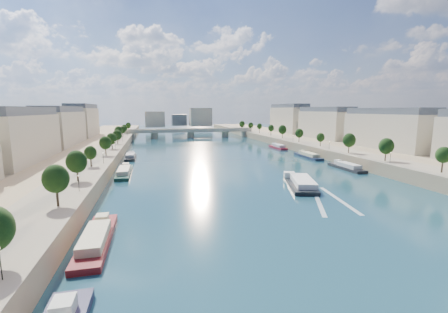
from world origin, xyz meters
TOP-DOWN VIEW (x-y plane):
  - ground at (0.00, 100.00)m, footprint 700.00×700.00m
  - quay_left at (-72.00, 100.00)m, footprint 44.00×520.00m
  - quay_right at (72.00, 100.00)m, footprint 44.00×520.00m
  - pave_left at (-57.00, 100.00)m, footprint 14.00×520.00m
  - pave_right at (57.00, 100.00)m, footprint 14.00×520.00m
  - trees_left at (-55.00, 102.00)m, footprint 4.80×268.80m
  - trees_right at (55.00, 110.00)m, footprint 4.80×268.80m
  - lamps_left at (-52.50, 90.00)m, footprint 0.36×200.36m
  - lamps_right at (52.50, 105.00)m, footprint 0.36×200.36m
  - buildings_left at (-85.00, 112.00)m, footprint 16.00×226.00m
  - buildings_right at (85.00, 112.00)m, footprint 16.00×226.00m
  - skyline at (3.19, 319.52)m, footprint 79.00×42.00m
  - bridge at (0.00, 221.35)m, footprint 112.00×12.00m
  - tour_barge at (12.88, 40.03)m, footprint 14.71×26.78m
  - wake at (12.88, 23.38)m, footprint 15.23×25.79m
  - moored_barges_left at (-45.50, 40.76)m, footprint 5.00×153.76m
  - moored_barges_right at (45.50, 66.26)m, footprint 5.00×167.70m

SIDE VIEW (x-z plane):
  - ground at x=0.00m, z-range 0.00..0.00m
  - wake at x=12.88m, z-range 0.00..0.04m
  - moored_barges_left at x=-45.50m, z-range -0.96..2.64m
  - moored_barges_right at x=45.50m, z-range -0.96..2.64m
  - tour_barge at x=12.88m, z-range -0.89..2.75m
  - quay_left at x=-72.00m, z-range 0.00..5.00m
  - quay_right at x=72.00m, z-range 0.00..5.00m
  - pave_left at x=-57.00m, z-range 5.00..5.10m
  - pave_right at x=57.00m, z-range 5.00..5.10m
  - bridge at x=0.00m, z-range 1.01..9.16m
  - lamps_left at x=-52.50m, z-range 5.64..9.92m
  - lamps_right at x=52.50m, z-range 5.64..9.92m
  - trees_left at x=-55.00m, z-range 6.35..14.61m
  - trees_right at x=55.00m, z-range 6.35..14.61m
  - skyline at x=3.19m, z-range 3.66..25.66m
  - buildings_left at x=-85.00m, z-range 4.85..28.05m
  - buildings_right at x=85.00m, z-range 4.85..28.05m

